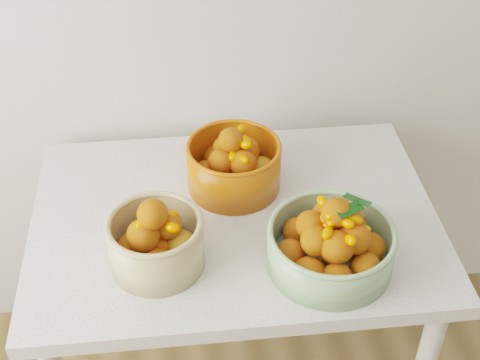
{
  "coord_description": "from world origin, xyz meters",
  "views": [
    {
      "loc": [
        -0.41,
        0.38,
        1.86
      ],
      "look_at": [
        -0.29,
        1.53,
        0.92
      ],
      "focal_mm": 50.0,
      "sensor_mm": 36.0,
      "label": 1
    }
  ],
  "objects_px": {
    "bowl_green": "(331,244)",
    "bowl_cream": "(156,241)",
    "bowl_orange": "(234,165)",
    "table": "(235,243)"
  },
  "relations": [
    {
      "from": "bowl_cream",
      "to": "bowl_green",
      "type": "relative_size",
      "value": 0.89
    },
    {
      "from": "bowl_cream",
      "to": "bowl_orange",
      "type": "xyz_separation_m",
      "value": [
        0.2,
        0.26,
        -0.0
      ]
    },
    {
      "from": "bowl_green",
      "to": "bowl_orange",
      "type": "bearing_deg",
      "value": 121.57
    },
    {
      "from": "table",
      "to": "bowl_orange",
      "type": "distance_m",
      "value": 0.2
    },
    {
      "from": "table",
      "to": "bowl_green",
      "type": "bearing_deg",
      "value": -43.77
    },
    {
      "from": "bowl_cream",
      "to": "bowl_orange",
      "type": "distance_m",
      "value": 0.33
    },
    {
      "from": "bowl_cream",
      "to": "table",
      "type": "bearing_deg",
      "value": 36.98
    },
    {
      "from": "bowl_green",
      "to": "bowl_cream",
      "type": "bearing_deg",
      "value": 173.2
    },
    {
      "from": "table",
      "to": "bowl_orange",
      "type": "xyz_separation_m",
      "value": [
        0.01,
        0.12,
        0.16
      ]
    },
    {
      "from": "table",
      "to": "bowl_cream",
      "type": "relative_size",
      "value": 3.5
    }
  ]
}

